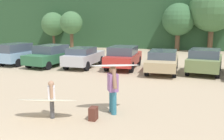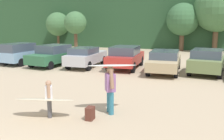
# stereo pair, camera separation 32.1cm
# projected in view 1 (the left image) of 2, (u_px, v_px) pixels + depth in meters

# --- Properties ---
(hillside_ridge) EXTENTS (108.00, 12.00, 8.24)m
(hillside_ridge) POSITION_uv_depth(u_px,v_px,m) (161.00, 16.00, 35.84)
(hillside_ridge) COLOR #284C2D
(hillside_ridge) RESTS_ON ground_plane
(tree_far_right) EXTENTS (3.13, 3.13, 4.58)m
(tree_far_right) POSITION_uv_depth(u_px,v_px,m) (53.00, 24.00, 33.48)
(tree_far_right) COLOR brown
(tree_far_right) RESTS_ON ground_plane
(tree_center_right) EXTENTS (2.69, 2.69, 4.56)m
(tree_center_right) POSITION_uv_depth(u_px,v_px,m) (71.00, 23.00, 30.04)
(tree_center_right) COLOR brown
(tree_center_right) RESTS_ON ground_plane
(tree_right) EXTENTS (3.70, 3.70, 5.43)m
(tree_right) POSITION_uv_depth(u_px,v_px,m) (178.00, 20.00, 28.80)
(tree_right) COLOR brown
(tree_right) RESTS_ON ground_plane
(tree_center_left) EXTENTS (5.08, 5.08, 7.28)m
(tree_center_left) POSITION_uv_depth(u_px,v_px,m) (213.00, 9.00, 27.65)
(tree_center_left) COLOR brown
(tree_center_left) RESTS_ON ground_plane
(parked_car_sky_blue) EXTENTS (2.17, 4.48, 1.67)m
(parked_car_sky_blue) POSITION_uv_depth(u_px,v_px,m) (20.00, 53.00, 19.87)
(parked_car_sky_blue) COLOR #84ADD1
(parked_car_sky_blue) RESTS_ON ground_plane
(parked_car_forest_green) EXTENTS (2.42, 4.30, 1.58)m
(parked_car_forest_green) POSITION_uv_depth(u_px,v_px,m) (50.00, 55.00, 19.03)
(parked_car_forest_green) COLOR #2D6642
(parked_car_forest_green) RESTS_ON ground_plane
(parked_car_silver) EXTENTS (1.77, 4.28, 1.48)m
(parked_car_silver) POSITION_uv_depth(u_px,v_px,m) (84.00, 57.00, 18.53)
(parked_car_silver) COLOR silver
(parked_car_silver) RESTS_ON ground_plane
(parked_car_red) EXTENTS (2.02, 4.43, 1.60)m
(parked_car_red) POSITION_uv_depth(u_px,v_px,m) (124.00, 57.00, 18.01)
(parked_car_red) COLOR #B72D28
(parked_car_red) RESTS_ON ground_plane
(parked_car_tan) EXTENTS (1.99, 4.84, 1.44)m
(parked_car_tan) POSITION_uv_depth(u_px,v_px,m) (163.00, 60.00, 16.71)
(parked_car_tan) COLOR tan
(parked_car_tan) RESTS_ON ground_plane
(parked_car_olive_green) EXTENTS (2.44, 4.20, 1.58)m
(parked_car_olive_green) POSITION_uv_depth(u_px,v_px,m) (205.00, 60.00, 16.28)
(parked_car_olive_green) COLOR #6B7F4C
(parked_car_olive_green) RESTS_ON ground_plane
(person_adult) EXTENTS (0.52, 0.71, 1.73)m
(person_adult) POSITION_uv_depth(u_px,v_px,m) (113.00, 87.00, 9.04)
(person_adult) COLOR teal
(person_adult) RESTS_ON ground_plane
(person_child) EXTENTS (0.37, 0.49, 1.31)m
(person_child) POSITION_uv_depth(u_px,v_px,m) (52.00, 97.00, 8.69)
(person_child) COLOR #4C4C51
(person_child) RESTS_ON ground_plane
(surfboard_white) EXTENTS (1.81, 1.16, 0.12)m
(surfboard_white) POSITION_uv_depth(u_px,v_px,m) (115.00, 65.00, 8.97)
(surfboard_white) COLOR white
(surfboard_cream) EXTENTS (2.17, 1.07, 0.19)m
(surfboard_cream) POSITION_uv_depth(u_px,v_px,m) (47.00, 100.00, 8.61)
(surfboard_cream) COLOR beige
(backpack_dropped) EXTENTS (0.24, 0.34, 0.45)m
(backpack_dropped) POSITION_uv_depth(u_px,v_px,m) (93.00, 114.00, 8.52)
(backpack_dropped) COLOR #592D23
(backpack_dropped) RESTS_ON ground_plane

